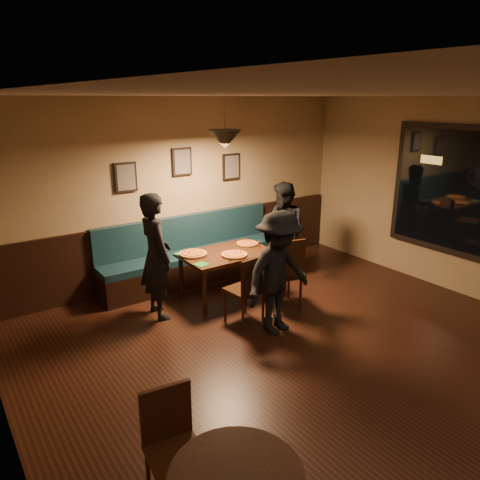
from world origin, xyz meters
The scene contains 27 objects.
floor centered at (0.00, 0.00, 0.00)m, with size 7.00×7.00×0.00m, color black.
ceiling centered at (0.00, 0.00, 2.80)m, with size 7.00×7.00×0.00m, color silver.
wall_back centered at (0.00, 3.50, 1.40)m, with size 6.00×6.00×0.00m, color #8C704F.
wall_left centered at (-3.00, 0.00, 1.40)m, with size 7.00×7.00×0.00m, color #8C704F.
wainscot centered at (0.00, 3.47, 0.50)m, with size 5.88×0.06×1.00m, color black.
booth_bench centered at (0.00, 3.20, 0.50)m, with size 3.00×0.60×1.00m, color #0F232D, non-canonical shape.
window_frame centered at (2.96, 0.50, 1.50)m, with size 0.06×2.56×1.86m, color black.
window_glass centered at (2.93, 0.50, 1.50)m, with size 2.40×2.40×0.00m, color black.
picture_left centered at (-0.90, 3.47, 1.70)m, with size 0.32×0.04×0.42m, color black.
picture_center centered at (0.00, 3.47, 1.85)m, with size 0.32×0.04×0.42m, color black.
picture_right centered at (0.90, 3.47, 1.70)m, with size 0.32×0.04×0.42m, color black.
pendant_lamp centered at (0.09, 2.42, 2.25)m, with size 0.44×0.44×0.25m, color black.
dining_table centered at (0.09, 2.42, 0.34)m, with size 1.27×0.81×0.68m, color black.
chair_near_left centered at (-0.15, 1.64, 0.46)m, with size 0.40×0.40×0.91m, color black, non-canonical shape.
chair_near_right centered at (0.55, 1.71, 0.50)m, with size 0.45×0.45×1.01m, color black, non-canonical shape.
diner_left centered at (-0.97, 2.43, 0.83)m, with size 0.61×0.40×1.66m, color black.
diner_right centered at (1.24, 2.51, 0.77)m, with size 0.75×0.58×1.54m, color black.
diner_front centered at (0.05, 1.20, 0.76)m, with size 0.99×0.57×1.53m, color black.
pizza_a centered at (-0.35, 2.58, 0.70)m, with size 0.38×0.38×0.04m, color gold.
pizza_b centered at (0.10, 2.22, 0.70)m, with size 0.36×0.36×0.04m, color orange.
pizza_c centered at (0.55, 2.53, 0.70)m, with size 0.32×0.32×0.04m, color orange.
soda_glass centered at (0.64, 2.08, 0.76)m, with size 0.08×0.08×0.17m, color black.
tabasco_bottle centered at (0.62, 2.33, 0.73)m, with size 0.03×0.03×0.11m, color #AB2005.
napkin_a centered at (-0.46, 2.71, 0.68)m, with size 0.17×0.17×0.01m, color #1B652F.
napkin_b centered at (-0.45, 2.18, 0.68)m, with size 0.16×0.16×0.01m, color #1E7420.
cutlery_set centered at (0.03, 2.08, 0.68)m, with size 0.02×0.21×0.00m, color white.
cafe_chair_far centered at (-2.14, -0.34, 0.43)m, with size 0.38×0.38×0.85m, color black, non-canonical shape.
Camera 1 is at (-3.25, -2.70, 2.77)m, focal length 34.06 mm.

